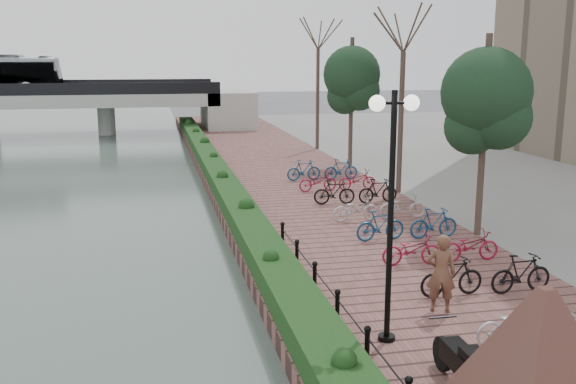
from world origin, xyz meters
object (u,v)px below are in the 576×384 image
object	(u,v)px
pedestrian	(441,273)
granite_monument	(539,371)
lamppost	(392,165)
motorcycle	(460,360)

from	to	relation	value
pedestrian	granite_monument	bearing A→B (deg)	98.53
granite_monument	lamppost	size ratio (longest dim) A/B	0.95
motorcycle	pedestrian	world-z (taller)	pedestrian
granite_monument	pedestrian	size ratio (longest dim) A/B	2.66
granite_monument	pedestrian	distance (m)	5.42
granite_monument	motorcycle	bearing A→B (deg)	96.62
motorcycle	pedestrian	bearing A→B (deg)	71.29
granite_monument	lamppost	world-z (taller)	lamppost
lamppost	motorcycle	distance (m)	3.85
granite_monument	pedestrian	xyz separation A→B (m)	(0.99, 5.31, -0.38)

